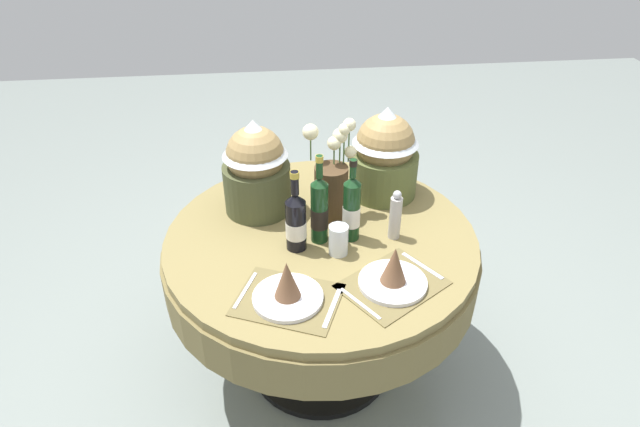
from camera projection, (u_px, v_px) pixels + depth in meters
ground at (321, 361)px, 2.58m from camera, size 8.00×8.00×0.00m
dining_table at (321, 261)px, 2.25m from camera, size 1.25×1.25×0.73m
place_setting_left at (287, 290)px, 1.84m from camera, size 0.41×0.37×0.16m
place_setting_right at (393, 275)px, 1.91m from camera, size 0.43×0.40×0.16m
flower_vase at (332, 181)px, 2.22m from camera, size 0.21×0.17×0.41m
wine_bottle_left at (352, 208)px, 2.09m from camera, size 0.07×0.07×0.34m
wine_bottle_centre at (319, 210)px, 2.08m from camera, size 0.07×0.07×0.37m
wine_bottle_rear at (296, 221)px, 2.05m from camera, size 0.08×0.08×0.33m
tumbler_near_left at (338, 240)px, 2.05m from camera, size 0.07×0.07×0.12m
pepper_mill at (395, 216)px, 2.11m from camera, size 0.05×0.05×0.21m
gift_tub_back_left at (256, 164)px, 2.22m from camera, size 0.28×0.28×0.40m
gift_tub_back_right at (385, 150)px, 2.33m from camera, size 0.29×0.29×0.40m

